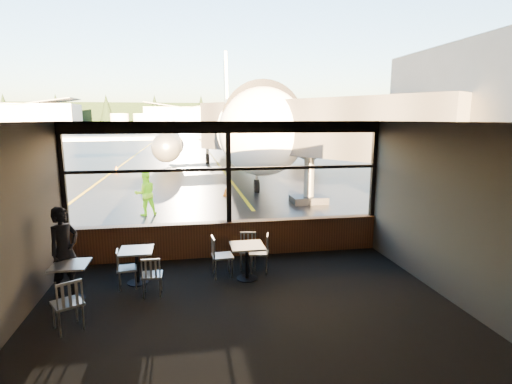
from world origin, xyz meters
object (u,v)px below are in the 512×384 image
object	(u,v)px
cafe_table_mid	(137,266)
chair_near_e	(259,253)
chair_mid_s	(152,275)
ground_crew	(145,194)
passenger	(64,251)
cone_nose	(227,191)
airliner	(237,93)
chair_near_n	(248,251)
cafe_table_left	(72,282)
cafe_table_near	(247,262)
chair_mid_w	(127,269)
chair_left_s	(67,304)
jet_bridge	(303,149)
chair_near_w	(222,256)
cone_wing	(116,169)

from	to	relation	value
cafe_table_mid	chair_near_e	bearing A→B (deg)	4.56
chair_mid_s	cafe_table_mid	bearing A→B (deg)	119.43
ground_crew	chair_near_e	bearing A→B (deg)	97.18
passenger	cone_nose	world-z (taller)	passenger
chair_near_e	passenger	bearing A→B (deg)	109.83
cafe_table_mid	chair_mid_s	size ratio (longest dim) A/B	0.91
airliner	chair_mid_s	xyz separation A→B (m)	(-4.74, -23.16, -5.09)
airliner	ground_crew	bearing A→B (deg)	-106.20
chair_near_n	cafe_table_left	bearing A→B (deg)	25.67
cafe_table_near	chair_mid_w	distance (m)	2.57
cafe_table_near	chair_left_s	distance (m)	3.71
cone_nose	chair_mid_w	bearing A→B (deg)	-107.50
cafe_table_near	chair_mid_s	world-z (taller)	chair_mid_s
chair_mid_w	chair_near_e	bearing A→B (deg)	91.72
airliner	chair_left_s	distance (m)	25.56
cafe_table_mid	chair_left_s	bearing A→B (deg)	-117.01
chair_left_s	passenger	world-z (taller)	passenger
cafe_table_left	chair_near_n	distance (m)	3.86
chair_near_n	chair_mid_w	size ratio (longest dim) A/B	1.02
chair_near_e	chair_mid_s	distance (m)	2.54
cafe_table_near	chair_mid_w	size ratio (longest dim) A/B	0.94
cafe_table_left	airliner	bearing A→B (deg)	74.78
chair_near_e	passenger	world-z (taller)	passenger
jet_bridge	cafe_table_near	distance (m)	8.12
cafe_table_left	cone_nose	distance (m)	11.17
ground_crew	passenger	bearing A→B (deg)	62.26
chair_near_w	passenger	world-z (taller)	passenger
jet_bridge	chair_near_e	world-z (taller)	jet_bridge
jet_bridge	chair_left_s	bearing A→B (deg)	-127.45
chair_left_s	cone_nose	world-z (taller)	chair_left_s
chair_left_s	cone_wing	distance (m)	21.45
chair_near_n	cone_nose	size ratio (longest dim) A/B	1.76
jet_bridge	cafe_table_left	world-z (taller)	jet_bridge
cafe_table_mid	cone_wing	distance (m)	19.78
cafe_table_near	cafe_table_left	xyz separation A→B (m)	(-3.58, -0.44, -0.02)
cone_wing	cafe_table_left	bearing A→B (deg)	-83.36
chair_near_w	jet_bridge	bearing A→B (deg)	146.03
chair_near_w	chair_mid_s	distance (m)	1.67
chair_mid_s	ground_crew	size ratio (longest dim) A/B	0.52
cone_nose	chair_mid_s	bearing A→B (deg)	-103.96
jet_bridge	chair_mid_s	distance (m)	9.53
cafe_table_left	chair_near_e	bearing A→B (deg)	12.20
chair_near_n	chair_mid_w	xyz separation A→B (m)	(-2.70, -0.67, -0.01)
cafe_table_near	cafe_table_mid	world-z (taller)	cafe_table_near
airliner	chair_mid_s	world-z (taller)	airliner
chair_near_e	chair_left_s	size ratio (longest dim) A/B	0.96
cafe_table_near	chair_near_n	distance (m)	0.67
airliner	cone_nose	bearing A→B (deg)	-96.77
chair_near_n	passenger	xyz separation A→B (m)	(-3.90, -0.70, 0.48)
chair_mid_s	cone_nose	distance (m)	10.73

